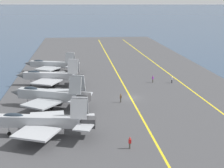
# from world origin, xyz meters

# --- Properties ---
(ground_plane) EXTENTS (2000.00, 2000.00, 0.00)m
(ground_plane) POSITION_xyz_m (0.00, 0.00, 0.00)
(ground_plane) COLOR #2D425B
(carrier_deck) EXTENTS (228.39, 54.54, 0.40)m
(carrier_deck) POSITION_xyz_m (0.00, 0.00, 0.20)
(carrier_deck) COLOR #424244
(carrier_deck) RESTS_ON ground
(deck_stripe_foul_line) EXTENTS (205.49, 5.74, 0.01)m
(deck_stripe_foul_line) POSITION_xyz_m (0.00, -15.00, 0.40)
(deck_stripe_foul_line) COLOR yellow
(deck_stripe_foul_line) RESTS_ON carrier_deck
(deck_stripe_centerline) EXTENTS (205.55, 0.36, 0.01)m
(deck_stripe_centerline) POSITION_xyz_m (0.00, 0.00, 0.40)
(deck_stripe_centerline) COLOR yellow
(deck_stripe_centerline) RESTS_ON carrier_deck
(parked_jet_nearest) EXTENTS (12.82, 17.52, 6.27)m
(parked_jet_nearest) POSITION_xyz_m (-19.24, 16.87, 2.84)
(parked_jet_nearest) COLOR #A8AAAF
(parked_jet_nearest) RESTS_ON carrier_deck
(parked_jet_second) EXTENTS (14.00, 16.75, 6.69)m
(parked_jet_second) POSITION_xyz_m (-4.91, 16.61, 2.91)
(parked_jet_second) COLOR #9EA3A8
(parked_jet_second) RESTS_ON carrier_deck
(parked_jet_third) EXTENTS (14.18, 16.79, 6.52)m
(parked_jet_third) POSITION_xyz_m (12.24, 17.58, 2.80)
(parked_jet_third) COLOR #A8AAAF
(parked_jet_third) RESTS_ON carrier_deck
(parked_jet_fourth) EXTENTS (13.36, 16.30, 5.78)m
(parked_jet_fourth) POSITION_xyz_m (27.98, 18.27, 2.62)
(parked_jet_fourth) COLOR #9EA3A8
(parked_jet_fourth) RESTS_ON carrier_deck
(crew_purple_vest) EXTENTS (0.41, 0.46, 1.80)m
(crew_purple_vest) POSITION_xyz_m (12.68, -7.64, 1.39)
(crew_purple_vest) COLOR #4C473D
(crew_purple_vest) RESTS_ON carrier_deck
(crew_red_vest) EXTENTS (0.26, 0.38, 1.72)m
(crew_red_vest) POSITION_xyz_m (-25.09, 4.13, 1.34)
(crew_red_vest) COLOR #4C473D
(crew_red_vest) RESTS_ON carrier_deck
(crew_brown_vest) EXTENTS (0.30, 0.41, 1.81)m
(crew_brown_vest) POSITION_xyz_m (-3.08, 2.55, 1.40)
(crew_brown_vest) COLOR #4C473D
(crew_brown_vest) RESTS_ON carrier_deck
(crew_white_vest) EXTENTS (0.41, 0.31, 1.66)m
(crew_white_vest) POSITION_xyz_m (11.80, -12.31, 1.31)
(crew_white_vest) COLOR #232328
(crew_white_vest) RESTS_ON carrier_deck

